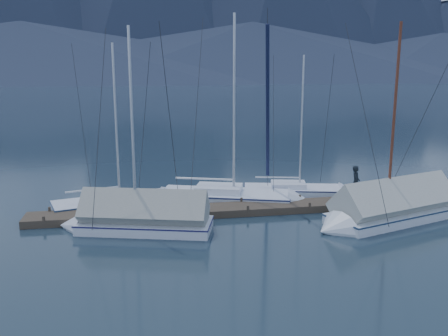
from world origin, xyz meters
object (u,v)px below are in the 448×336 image
(sailboat_open_right, at_px, (307,192))
(person, at_px, (356,182))
(sailboat_covered_far, at_px, (133,220))
(sailboat_open_mid, at_px, (244,199))
(sailboat_open_left, at_px, (129,202))
(sailboat_covered_near, at_px, (385,211))

(sailboat_open_right, distance_m, person, 3.12)
(sailboat_open_right, distance_m, sailboat_covered_far, 10.28)
(sailboat_open_mid, distance_m, sailboat_open_right, 3.86)
(sailboat_open_mid, distance_m, person, 5.64)
(sailboat_open_left, height_order, person, sailboat_open_left)
(sailboat_open_right, relative_size, sailboat_covered_near, 0.85)
(sailboat_open_left, distance_m, sailboat_open_mid, 5.86)
(sailboat_covered_near, bearing_deg, sailboat_open_mid, 142.36)
(sailboat_open_mid, relative_size, person, 6.08)
(sailboat_open_left, xyz_separation_m, sailboat_open_right, (9.58, 0.34, -0.01))
(sailboat_open_left, distance_m, person, 11.41)
(sailboat_open_right, height_order, person, sailboat_open_right)
(sailboat_covered_near, height_order, sailboat_covered_far, sailboat_covered_near)
(sailboat_open_mid, relative_size, sailboat_covered_near, 1.07)
(sailboat_covered_far, bearing_deg, person, 9.59)
(person, bearing_deg, sailboat_open_mid, 96.43)
(sailboat_open_left, distance_m, sailboat_covered_far, 4.00)
(sailboat_open_mid, height_order, person, sailboat_open_mid)
(sailboat_covered_near, distance_m, person, 2.77)
(sailboat_open_mid, bearing_deg, person, -16.27)
(sailboat_open_right, xyz_separation_m, sailboat_covered_far, (-9.33, -4.32, 0.31))
(sailboat_open_mid, height_order, sailboat_covered_near, sailboat_open_mid)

